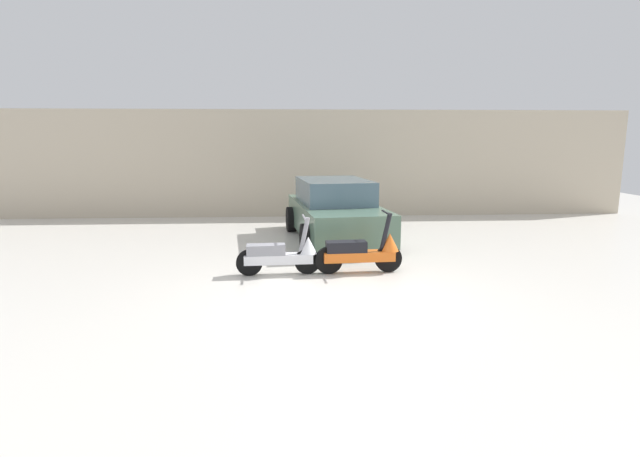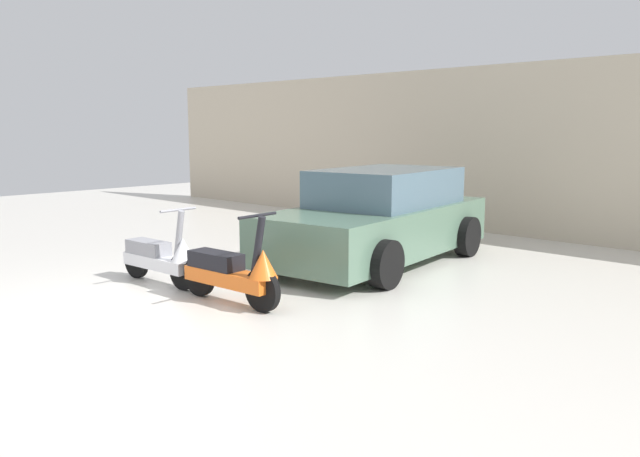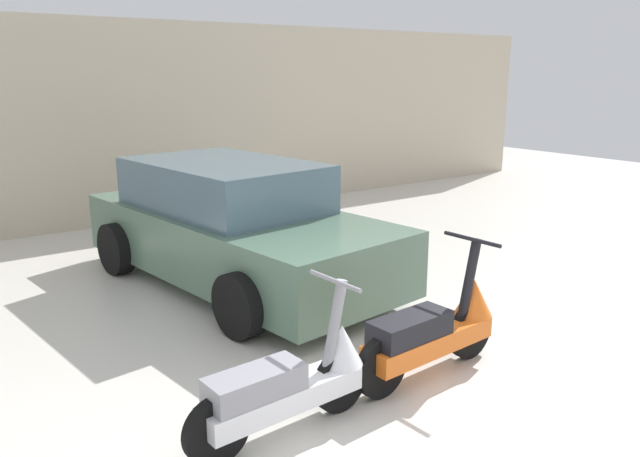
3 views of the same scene
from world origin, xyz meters
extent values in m
plane|color=silver|center=(0.00, 0.00, 0.00)|extent=(28.00, 28.00, 0.00)
cube|color=beige|center=(0.00, 7.74, 1.62)|extent=(19.60, 0.12, 3.24)
cylinder|color=black|center=(-0.46, 0.99, 0.23)|extent=(0.47, 0.11, 0.46)
cylinder|color=black|center=(-1.49, 0.93, 0.23)|extent=(0.47, 0.11, 0.46)
cube|color=silver|center=(-0.97, 0.96, 0.29)|extent=(1.22, 0.35, 0.16)
cube|color=gray|center=(-1.19, 0.95, 0.46)|extent=(0.69, 0.31, 0.18)
cylinder|color=gray|center=(-0.52, 0.98, 0.70)|extent=(0.22, 0.09, 0.66)
cylinder|color=gray|center=(-0.52, 0.98, 1.02)|extent=(0.06, 0.54, 0.03)
cone|color=silver|center=(-0.44, 0.99, 0.52)|extent=(0.33, 0.33, 0.30)
cylinder|color=black|center=(1.00, 1.03, 0.25)|extent=(0.49, 0.11, 0.49)
cylinder|color=black|center=(-0.08, 0.96, 0.25)|extent=(0.49, 0.11, 0.49)
cube|color=orange|center=(0.46, 1.00, 0.31)|extent=(1.29, 0.38, 0.17)
cube|color=black|center=(0.23, 0.98, 0.49)|extent=(0.73, 0.33, 0.19)
cylinder|color=black|center=(0.95, 1.03, 0.74)|extent=(0.23, 0.10, 0.69)
cylinder|color=black|center=(0.95, 1.03, 1.08)|extent=(0.07, 0.57, 0.03)
cone|color=orange|center=(1.02, 1.03, 0.55)|extent=(0.35, 0.35, 0.32)
cube|color=#51705B|center=(0.32, 3.97, 0.53)|extent=(2.24, 4.38, 0.70)
cube|color=slate|center=(0.29, 4.22, 1.15)|extent=(1.81, 2.52, 0.55)
cylinder|color=black|center=(1.38, 2.79, 0.32)|extent=(0.30, 0.66, 0.64)
cylinder|color=black|center=(-0.42, 2.57, 0.32)|extent=(0.30, 0.66, 0.64)
cylinder|color=black|center=(1.06, 5.37, 0.32)|extent=(0.30, 0.66, 0.64)
cylinder|color=black|center=(-0.74, 5.15, 0.32)|extent=(0.30, 0.66, 0.64)
camera|label=1|loc=(-0.74, -7.65, 2.38)|focal=28.00mm
camera|label=2|loc=(6.09, -3.45, 2.02)|focal=35.00mm
camera|label=3|loc=(-3.00, -2.31, 2.45)|focal=35.00mm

